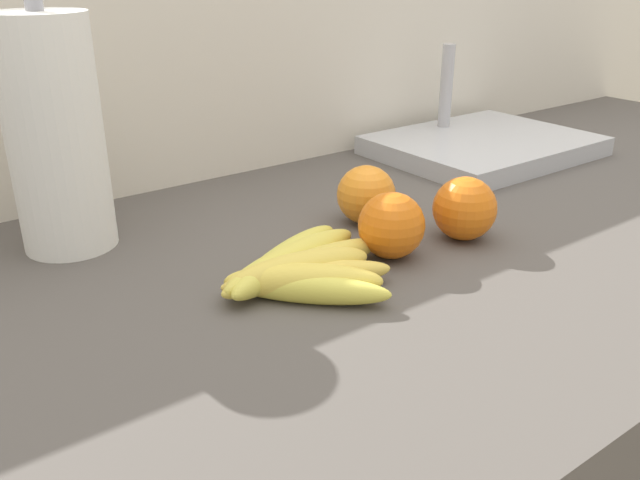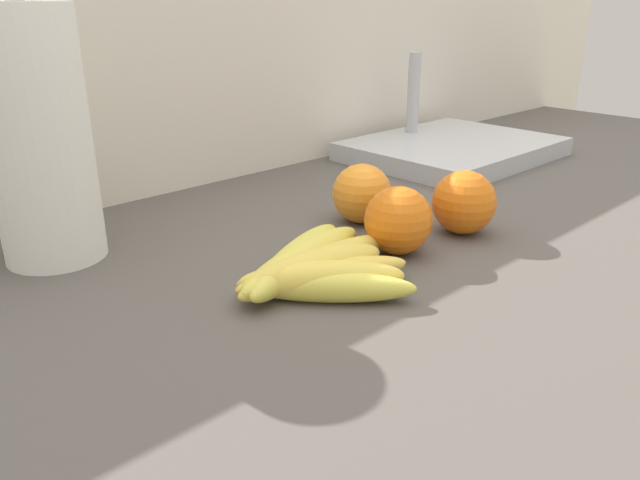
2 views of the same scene
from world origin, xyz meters
TOP-DOWN VIEW (x-y plane):
  - counter at (0.00, 0.00)m, footprint 1.90×0.76m
  - wall_back at (0.00, 0.41)m, footprint 2.30×0.06m
  - banana_bunch at (-0.31, -0.02)m, footprint 0.22×0.20m
  - orange_far_right at (-0.06, -0.04)m, footprint 0.08×0.08m
  - orange_back_right at (-0.13, 0.08)m, footprint 0.08×0.08m
  - orange_front at (-0.18, -0.03)m, footprint 0.08×0.08m
  - paper_towel_roll at (-0.48, 0.24)m, footprint 0.11×0.11m
  - sink_basin at (0.26, 0.21)m, footprint 0.38×0.29m

SIDE VIEW (x-z plane):
  - counter at x=0.00m, z-range 0.00..0.93m
  - wall_back at x=0.00m, z-range 0.00..1.30m
  - sink_basin at x=0.26m, z-range 0.86..1.04m
  - banana_bunch at x=-0.31m, z-range 0.93..0.97m
  - orange_back_right at x=-0.13m, z-range 0.93..1.01m
  - orange_front at x=-0.18m, z-range 0.93..1.01m
  - orange_far_right at x=-0.06m, z-range 0.93..1.01m
  - paper_towel_roll at x=-0.48m, z-range 0.92..1.23m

